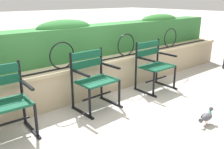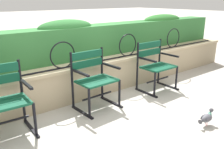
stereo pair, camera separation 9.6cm
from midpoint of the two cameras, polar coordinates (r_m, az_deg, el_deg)
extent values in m
plane|color=#BCB7AD|center=(3.69, 1.64, -8.52)|extent=(60.00, 60.00, 0.00)
cube|color=tan|center=(4.17, -5.28, -1.45)|extent=(7.76, 0.35, 0.54)
cube|color=#CBB58F|center=(4.08, -5.40, 2.44)|extent=(7.76, 0.41, 0.05)
cylinder|color=black|center=(4.01, -4.82, 2.74)|extent=(7.22, 0.02, 0.02)
torus|color=black|center=(3.74, -10.82, 4.51)|extent=(0.42, 0.02, 0.42)
torus|color=black|center=(4.49, 4.36, 6.93)|extent=(0.42, 0.02, 0.42)
torus|color=black|center=(5.47, 14.74, 8.32)|extent=(0.42, 0.02, 0.42)
cube|color=#387A3D|center=(4.35, -8.44, 7.40)|extent=(7.61, 0.45, 0.56)
ellipsoid|color=#2F7034|center=(4.25, -10.19, 10.90)|extent=(1.00, 0.41, 0.26)
ellipsoid|color=#347D34|center=(5.85, 12.29, 12.54)|extent=(1.14, 0.41, 0.24)
cube|color=#0F4C33|center=(2.98, -22.35, -7.14)|extent=(0.53, 0.14, 0.03)
cube|color=#0F4C33|center=(3.11, -23.00, -6.25)|extent=(0.53, 0.14, 0.03)
cube|color=#0F4C33|center=(3.23, -23.60, -5.41)|extent=(0.53, 0.14, 0.03)
cylinder|color=black|center=(3.38, -19.69, -3.93)|extent=(0.04, 0.04, 0.88)
cylinder|color=black|center=(3.09, -16.84, -10.19)|extent=(0.04, 0.04, 0.44)
cube|color=black|center=(3.35, -17.67, -12.04)|extent=(0.06, 0.52, 0.02)
cube|color=black|center=(3.10, -18.70, -2.20)|extent=(0.05, 0.40, 0.03)
cylinder|color=black|center=(3.21, -22.48, -10.22)|extent=(0.50, 0.05, 0.03)
cube|color=#0F4C33|center=(3.51, -1.44, -2.06)|extent=(0.57, 0.15, 0.03)
cube|color=#0F4C33|center=(3.62, -2.80, -1.51)|extent=(0.57, 0.15, 0.03)
cube|color=#0F4C33|center=(3.72, -4.09, -0.98)|extent=(0.57, 0.15, 0.03)
cube|color=#0F4C33|center=(3.70, -5.16, 4.67)|extent=(0.57, 0.05, 0.11)
cube|color=#0F4C33|center=(3.74, -5.11, 2.58)|extent=(0.57, 0.05, 0.11)
cylinder|color=black|center=(3.96, -1.69, 0.20)|extent=(0.04, 0.04, 0.88)
cylinder|color=black|center=(3.73, 2.50, -4.51)|extent=(0.04, 0.04, 0.44)
cube|color=black|center=(3.94, 0.57, -6.52)|extent=(0.06, 0.52, 0.02)
cube|color=black|center=(3.73, 0.60, 2.03)|extent=(0.05, 0.40, 0.03)
cylinder|color=black|center=(3.65, -8.63, -1.52)|extent=(0.04, 0.04, 0.88)
cylinder|color=black|center=(3.40, -4.57, -6.82)|extent=(0.04, 0.04, 0.44)
cube|color=black|center=(3.63, -6.28, -8.85)|extent=(0.06, 0.52, 0.02)
cube|color=black|center=(3.40, -6.61, 0.36)|extent=(0.05, 0.40, 0.03)
cylinder|color=black|center=(3.70, -2.74, -5.05)|extent=(0.54, 0.05, 0.03)
cube|color=#0F4C33|center=(4.35, 12.88, 1.37)|extent=(0.59, 0.13, 0.03)
cube|color=#0F4C33|center=(4.43, 11.52, 1.76)|extent=(0.59, 0.13, 0.03)
cube|color=#0F4C33|center=(4.52, 10.21, 2.13)|extent=(0.59, 0.13, 0.03)
cube|color=#0F4C33|center=(4.50, 9.48, 6.89)|extent=(0.59, 0.03, 0.11)
cube|color=#0F4C33|center=(4.53, 9.39, 5.12)|extent=(0.59, 0.03, 0.11)
cylinder|color=black|center=(4.80, 11.64, 2.98)|extent=(0.04, 0.04, 0.88)
cylinder|color=black|center=(4.61, 15.53, -0.79)|extent=(0.04, 0.04, 0.44)
cube|color=black|center=(4.78, 13.51, -2.60)|extent=(0.04, 0.52, 0.02)
cube|color=black|center=(4.61, 14.04, 4.51)|extent=(0.04, 0.40, 0.03)
cylinder|color=black|center=(4.38, 6.63, 1.83)|extent=(0.04, 0.04, 0.88)
cylinder|color=black|center=(4.17, 10.69, -2.39)|extent=(0.04, 0.04, 0.44)
cube|color=black|center=(4.36, 8.66, -4.30)|extent=(0.04, 0.52, 0.02)
cube|color=black|center=(4.17, 9.04, 3.47)|extent=(0.04, 0.40, 0.03)
cylinder|color=black|center=(4.50, 11.34, -1.21)|extent=(0.56, 0.03, 0.03)
ellipsoid|color=#5B5B66|center=(3.50, 22.20, -9.51)|extent=(0.19, 0.10, 0.11)
cylinder|color=#2D6B56|center=(3.54, 22.82, -8.64)|extent=(0.06, 0.04, 0.06)
sphere|color=#494951|center=(3.53, 23.12, -7.73)|extent=(0.06, 0.06, 0.06)
cone|color=black|center=(3.56, 23.37, -7.65)|extent=(0.02, 0.01, 0.01)
cone|color=#404047|center=(3.41, 21.19, -10.20)|extent=(0.08, 0.06, 0.06)
ellipsoid|color=#4E4E56|center=(3.51, 21.52, -9.27)|extent=(0.14, 0.02, 0.07)
ellipsoid|color=#4E4E56|center=(3.47, 22.73, -9.71)|extent=(0.14, 0.02, 0.07)
cylinder|color=#C6515B|center=(3.55, 21.88, -10.52)|extent=(0.01, 0.01, 0.05)
cylinder|color=#C6515B|center=(3.52, 22.22, -10.82)|extent=(0.01, 0.01, 0.05)
camera|label=1|loc=(0.05, -89.22, 0.25)|focal=38.78mm
camera|label=2|loc=(0.05, 90.78, -0.25)|focal=38.78mm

